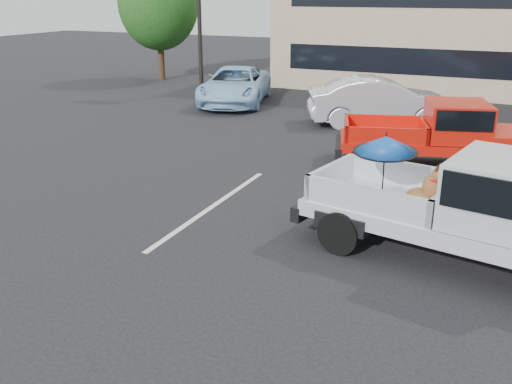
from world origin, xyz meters
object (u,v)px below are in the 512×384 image
Objects in this scene: silver_pickup at (489,207)px; red_pickup at (450,132)px; tree_left at (158,3)px; blue_suv at (235,86)px; silver_sedan at (380,101)px.

red_pickup is (-1.23, 5.71, -0.14)m from silver_pickup.
red_pickup is (15.15, -9.90, -2.82)m from tree_left.
blue_suv is (6.28, -4.31, -3.02)m from tree_left.
silver_sedan is at bearing -28.79° from blue_suv.
silver_sedan is 6.34m from blue_suv.
red_pickup is 1.12× the size of silver_sedan.
tree_left is 1.25× the size of silver_sedan.
blue_suv is at bearing -34.44° from tree_left.
silver_pickup is at bearing 177.37° from silver_sedan.
red_pickup is at bearing -171.30° from silver_sedan.
tree_left is at bearing 148.07° from silver_pickup.
tree_left is 1.17× the size of blue_suv.
silver_pickup is (16.38, -15.61, -2.68)m from tree_left.
tree_left is at bearing 40.80° from silver_sedan.
blue_suv is (-8.87, 5.60, -0.20)m from red_pickup.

